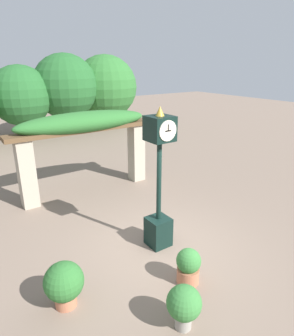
% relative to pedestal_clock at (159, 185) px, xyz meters
% --- Properties ---
extents(ground_plane, '(60.00, 60.00, 0.00)m').
position_rel_pedestal_clock_xyz_m(ground_plane, '(-0.04, -0.15, -1.65)').
color(ground_plane, '#7F6B5B').
extents(pedestal_clock, '(0.56, 0.61, 3.53)m').
position_rel_pedestal_clock_xyz_m(pedestal_clock, '(0.00, 0.00, 0.00)').
color(pedestal_clock, black).
rests_on(pedestal_clock, ground).
extents(pergola, '(5.20, 1.09, 2.88)m').
position_rel_pedestal_clock_xyz_m(pergola, '(-0.04, 4.12, 0.55)').
color(pergola, '#A89E89').
rests_on(pergola, ground).
extents(potted_plant_near_left, '(0.62, 0.62, 0.85)m').
position_rel_pedestal_clock_xyz_m(potted_plant_near_left, '(-1.17, -2.29, -1.15)').
color(potted_plant_near_left, gray).
rests_on(potted_plant_near_left, ground).
extents(potted_plant_near_right, '(0.76, 0.76, 0.94)m').
position_rel_pedestal_clock_xyz_m(potted_plant_near_right, '(-2.68, -0.62, -1.13)').
color(potted_plant_near_right, '#B26B4C').
rests_on(potted_plant_near_right, ground).
extents(potted_plant_far_left, '(0.52, 0.52, 0.79)m').
position_rel_pedestal_clock_xyz_m(potted_plant_far_left, '(-0.32, -1.48, -1.24)').
color(potted_plant_far_left, '#B26B4C').
rests_on(potted_plant_far_left, ground).
extents(tree_line, '(14.93, 4.41, 4.96)m').
position_rel_pedestal_clock_xyz_m(tree_line, '(1.75, 13.54, 1.07)').
color(tree_line, brown).
rests_on(tree_line, ground).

